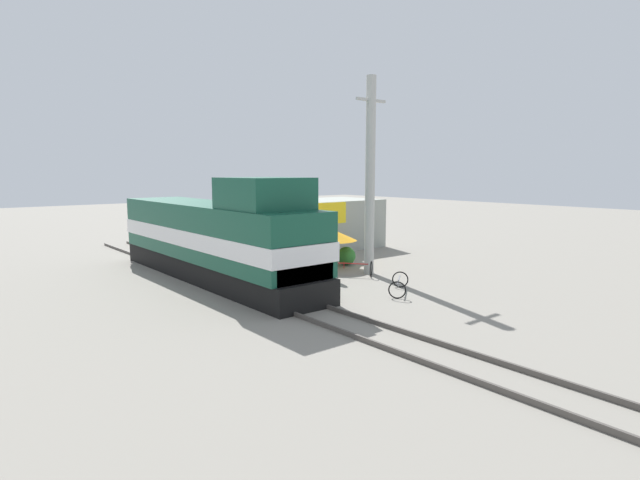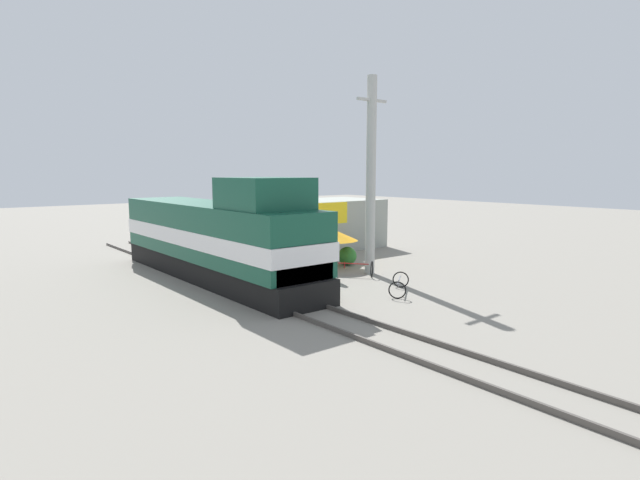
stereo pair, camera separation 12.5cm
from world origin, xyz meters
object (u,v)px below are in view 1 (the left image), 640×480
(locomotive, at_px, (218,238))
(vendor_umbrella, at_px, (332,235))
(billboard_sign, at_px, (328,216))
(utility_pole, at_px, (370,176))
(person_bystander, at_px, (330,260))
(bicycle, at_px, (351,268))
(bicycle_spare, at_px, (399,284))

(locomotive, xyz_separation_m, vendor_umbrella, (5.85, -0.93, -0.22))
(locomotive, bearing_deg, vendor_umbrella, -9.02)
(vendor_umbrella, bearing_deg, locomotive, 170.98)
(locomotive, xyz_separation_m, billboard_sign, (7.45, 1.23, 0.47))
(locomotive, relative_size, utility_pole, 1.56)
(utility_pole, height_order, person_bystander, utility_pole)
(person_bystander, relative_size, bicycle, 0.85)
(billboard_sign, relative_size, bicycle_spare, 1.58)
(utility_pole, xyz_separation_m, vendor_umbrella, (-0.39, 2.26, -2.94))
(vendor_umbrella, bearing_deg, bicycle_spare, -103.84)
(utility_pole, relative_size, bicycle_spare, 4.64)
(utility_pole, distance_m, bicycle_spare, 5.79)
(locomotive, height_order, person_bystander, locomotive)
(locomotive, distance_m, utility_pole, 7.52)
(vendor_umbrella, bearing_deg, utility_pole, -80.19)
(bicycle, bearing_deg, locomotive, -68.80)
(vendor_umbrella, height_order, bicycle_spare, vendor_umbrella)
(utility_pole, bearing_deg, locomotive, 152.95)
(locomotive, bearing_deg, utility_pole, -27.05)
(locomotive, bearing_deg, bicycle, -30.97)
(person_bystander, height_order, bicycle, person_bystander)
(utility_pole, relative_size, person_bystander, 5.44)
(bicycle, bearing_deg, utility_pole, 137.41)
(utility_pole, bearing_deg, billboard_sign, 74.68)
(bicycle, xyz_separation_m, bicycle_spare, (-0.73, -3.58, -0.03))
(bicycle, bearing_deg, vendor_umbrella, -145.45)
(locomotive, distance_m, bicycle, 6.20)
(utility_pole, xyz_separation_m, billboard_sign, (1.21, 4.42, -2.25))
(utility_pole, bearing_deg, vendor_umbrella, 99.81)
(billboard_sign, height_order, bicycle, billboard_sign)
(locomotive, bearing_deg, billboard_sign, 9.37)
(bicycle, bearing_deg, person_bystander, -37.46)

